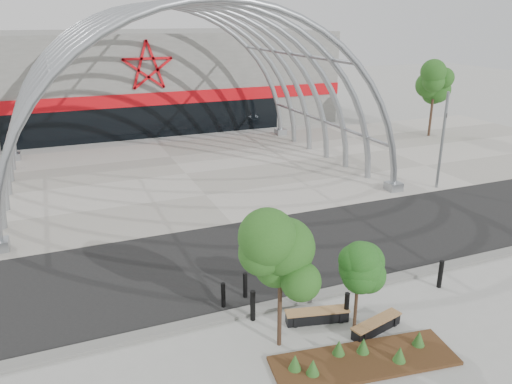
{
  "coord_description": "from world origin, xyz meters",
  "views": [
    {
      "loc": [
        -7.21,
        -13.56,
        9.35
      ],
      "look_at": [
        0.0,
        4.0,
        2.6
      ],
      "focal_mm": 35.0,
      "sensor_mm": 36.0,
      "label": 1
    }
  ],
  "objects_px": {
    "signal_pole": "(442,139)",
    "bench_1": "(376,326)",
    "street_tree_1": "(358,271)",
    "bench_0": "(317,316)",
    "bollard_2": "(245,285)",
    "street_tree_0": "(281,257)"
  },
  "relations": [
    {
      "from": "signal_pole",
      "to": "bench_0",
      "type": "distance_m",
      "value": 15.87
    },
    {
      "from": "street_tree_0",
      "to": "bench_0",
      "type": "height_order",
      "value": "street_tree_0"
    },
    {
      "from": "bench_1",
      "to": "bollard_2",
      "type": "relative_size",
      "value": 2.08
    },
    {
      "from": "bollard_2",
      "to": "bench_1",
      "type": "bearing_deg",
      "value": -48.13
    },
    {
      "from": "street_tree_1",
      "to": "bench_1",
      "type": "distance_m",
      "value": 2.16
    },
    {
      "from": "street_tree_0",
      "to": "bollard_2",
      "type": "distance_m",
      "value": 3.77
    },
    {
      "from": "street_tree_1",
      "to": "street_tree_0",
      "type": "bearing_deg",
      "value": 169.29
    },
    {
      "from": "signal_pole",
      "to": "street_tree_0",
      "type": "relative_size",
      "value": 1.35
    },
    {
      "from": "street_tree_1",
      "to": "bench_0",
      "type": "xyz_separation_m",
      "value": [
        -0.72,
        1.04,
        -2.01
      ]
    },
    {
      "from": "street_tree_1",
      "to": "bench_1",
      "type": "height_order",
      "value": "street_tree_1"
    },
    {
      "from": "signal_pole",
      "to": "bench_1",
      "type": "bearing_deg",
      "value": -137.92
    },
    {
      "from": "signal_pole",
      "to": "bench_1",
      "type": "distance_m",
      "value": 15.46
    },
    {
      "from": "street_tree_1",
      "to": "bench_0",
      "type": "bearing_deg",
      "value": 124.42
    },
    {
      "from": "street_tree_1",
      "to": "bollard_2",
      "type": "xyz_separation_m",
      "value": [
        -2.32,
        3.31,
        -1.75
      ]
    },
    {
      "from": "signal_pole",
      "to": "bench_0",
      "type": "height_order",
      "value": "signal_pole"
    },
    {
      "from": "street_tree_0",
      "to": "bollard_2",
      "type": "height_order",
      "value": "street_tree_0"
    },
    {
      "from": "street_tree_0",
      "to": "street_tree_1",
      "type": "distance_m",
      "value": 2.48
    },
    {
      "from": "bench_1",
      "to": "bollard_2",
      "type": "height_order",
      "value": "bollard_2"
    },
    {
      "from": "street_tree_0",
      "to": "bench_0",
      "type": "relative_size",
      "value": 1.92
    },
    {
      "from": "street_tree_1",
      "to": "bench_0",
      "type": "relative_size",
      "value": 1.46
    },
    {
      "from": "signal_pole",
      "to": "bollard_2",
      "type": "bearing_deg",
      "value": -154.72
    },
    {
      "from": "bench_1",
      "to": "bench_0",
      "type": "bearing_deg",
      "value": 141.58
    }
  ]
}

